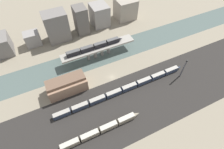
{
  "coord_description": "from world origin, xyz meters",
  "views": [
    {
      "loc": [
        -31.43,
        -66.99,
        93.85
      ],
      "look_at": [
        0.0,
        -0.57,
        3.4
      ],
      "focal_mm": 28.0,
      "sensor_mm": 36.0,
      "label": 1
    }
  ],
  "objects_px": {
    "warehouse_building": "(67,85)",
    "train_yard_near": "(101,130)",
    "signal_tower": "(183,69)",
    "train_on_bridge": "(95,46)",
    "train_yard_mid": "(123,89)"
  },
  "relations": [
    {
      "from": "train_yard_near",
      "to": "signal_tower",
      "type": "distance_m",
      "value": 65.49
    },
    {
      "from": "warehouse_building",
      "to": "signal_tower",
      "type": "bearing_deg",
      "value": -16.91
    },
    {
      "from": "signal_tower",
      "to": "warehouse_building",
      "type": "bearing_deg",
      "value": 163.09
    },
    {
      "from": "train_on_bridge",
      "to": "warehouse_building",
      "type": "relative_size",
      "value": 1.76
    },
    {
      "from": "warehouse_building",
      "to": "signal_tower",
      "type": "relative_size",
      "value": 1.56
    },
    {
      "from": "warehouse_building",
      "to": "train_yard_near",
      "type": "bearing_deg",
      "value": -76.08
    },
    {
      "from": "train_yard_mid",
      "to": "warehouse_building",
      "type": "relative_size",
      "value": 3.75
    },
    {
      "from": "signal_tower",
      "to": "train_on_bridge",
      "type": "bearing_deg",
      "value": 136.96
    },
    {
      "from": "train_on_bridge",
      "to": "train_yard_near",
      "type": "xyz_separation_m",
      "value": [
        -18.95,
        -54.68,
        -8.44
      ]
    },
    {
      "from": "train_yard_near",
      "to": "warehouse_building",
      "type": "xyz_separation_m",
      "value": [
        -8.6,
        34.69,
        3.22
      ]
    },
    {
      "from": "warehouse_building",
      "to": "train_on_bridge",
      "type": "bearing_deg",
      "value": 35.96
    },
    {
      "from": "signal_tower",
      "to": "train_yard_near",
      "type": "bearing_deg",
      "value": -168.84
    },
    {
      "from": "train_yard_mid",
      "to": "warehouse_building",
      "type": "height_order",
      "value": "warehouse_building"
    },
    {
      "from": "train_yard_near",
      "to": "signal_tower",
      "type": "relative_size",
      "value": 2.99
    },
    {
      "from": "train_on_bridge",
      "to": "signal_tower",
      "type": "bearing_deg",
      "value": -43.04
    }
  ]
}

